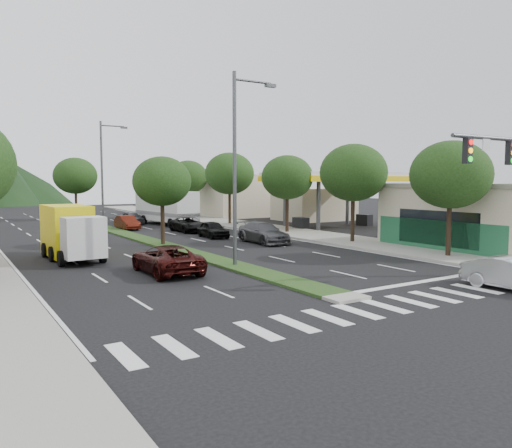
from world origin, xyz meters
TOP-DOWN VIEW (x-y plane):
  - ground at (0.00, 0.00)m, footprint 160.00×160.00m
  - sidewalk_right at (12.50, 25.00)m, footprint 5.00×90.00m
  - median at (0.00, 28.00)m, footprint 1.60×56.00m
  - crosswalk at (0.00, -2.00)m, footprint 19.00×2.20m
  - storefront_right at (18.00, 6.00)m, footprint 9.00×10.00m
  - gas_canopy at (19.00, 22.00)m, footprint 12.20×8.20m
  - bldg_right_far at (19.50, 44.00)m, footprint 10.00×16.00m
  - tree_r_a at (12.00, 4.00)m, footprint 4.60×4.60m
  - tree_r_b at (12.00, 12.00)m, footprint 4.80×4.80m
  - tree_r_c at (12.00, 20.00)m, footprint 4.40×4.40m
  - tree_r_d at (12.00, 30.00)m, footprint 5.00×5.00m
  - tree_r_e at (12.00, 40.00)m, footprint 4.60×4.60m
  - tree_med_near at (0.00, 18.00)m, footprint 4.00×4.00m
  - tree_med_far at (0.00, 44.00)m, footprint 4.80×4.80m
  - streetlight_near at (0.21, 8.00)m, footprint 2.60×0.25m
  - streetlight_mid at (0.21, 33.00)m, footprint 2.60×0.25m
  - suv_maroon at (-3.71, 8.20)m, footprint 2.41×5.05m
  - car_queue_a at (5.20, 20.59)m, footprint 1.79×3.92m
  - car_queue_b at (6.71, 15.59)m, footprint 2.23×5.13m
  - car_queue_c at (1.50, 30.59)m, footprint 1.37×3.88m
  - car_queue_d at (5.45, 25.59)m, footprint 2.24×4.71m
  - car_queue_e at (3.64, 35.59)m, footprint 1.73×3.89m
  - box_truck at (-6.68, 15.22)m, footprint 2.62×6.28m
  - motorhome at (6.44, 33.30)m, footprint 3.65×9.16m

SIDE VIEW (x-z plane):
  - ground at x=0.00m, z-range 0.00..0.00m
  - crosswalk at x=0.00m, z-range 0.00..0.01m
  - median at x=0.00m, z-range 0.00..0.12m
  - sidewalk_right at x=12.50m, z-range 0.00..0.15m
  - car_queue_c at x=1.50m, z-range 0.00..1.28m
  - car_queue_d at x=5.45m, z-range 0.00..1.30m
  - car_queue_e at x=3.64m, z-range 0.00..1.30m
  - car_queue_a at x=5.20m, z-range 0.00..1.30m
  - suv_maroon at x=-3.71m, z-range 0.00..1.39m
  - car_queue_b at x=6.71m, z-range 0.00..1.47m
  - box_truck at x=-6.68m, z-range -0.08..2.97m
  - motorhome at x=6.44m, z-range 0.11..3.54m
  - storefront_right at x=18.00m, z-range 0.00..4.00m
  - bldg_right_far at x=19.50m, z-range 0.00..5.20m
  - tree_med_near at x=0.00m, z-range 1.42..7.44m
  - gas_canopy at x=19.00m, z-range 2.02..7.27m
  - tree_r_c at x=12.00m, z-range 1.51..7.99m
  - tree_r_a at x=12.00m, z-range 1.50..8.14m
  - tree_r_e at x=12.00m, z-range 1.54..8.25m
  - tree_med_far at x=0.00m, z-range 1.54..8.47m
  - tree_r_b at x=12.00m, z-range 1.57..8.50m
  - tree_r_d at x=12.00m, z-range 1.60..8.76m
  - streetlight_near at x=0.21m, z-range 0.58..10.58m
  - streetlight_mid at x=0.21m, z-range 0.58..10.58m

